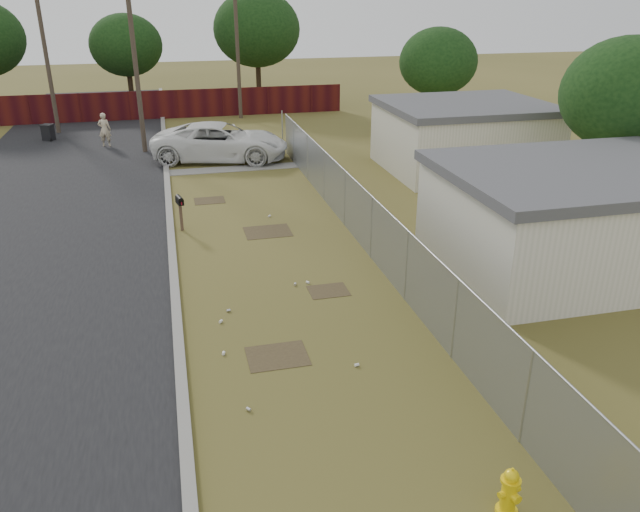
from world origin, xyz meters
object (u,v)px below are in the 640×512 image
object	(u,v)px
fire_hydrant	(509,492)
pedestrian	(105,130)
trash_bin	(48,132)
mailbox	(180,203)
pickup_truck	(221,142)

from	to	relation	value
fire_hydrant	pedestrian	xyz separation A→B (m)	(-8.02, 28.23, 0.48)
fire_hydrant	trash_bin	distance (m)	32.49
pedestrian	trash_bin	xyz separation A→B (m)	(-3.21, 2.25, -0.44)
mailbox	pedestrian	size ratio (longest dim) A/B	0.70
pickup_truck	trash_bin	distance (m)	11.15
fire_hydrant	mailbox	distance (m)	15.09
fire_hydrant	pickup_truck	size ratio (longest dim) A/B	0.14
pedestrian	mailbox	bearing A→B (deg)	114.59
trash_bin	mailbox	bearing A→B (deg)	-67.59
mailbox	pickup_truck	bearing A→B (deg)	76.32
fire_hydrant	pedestrian	size ratio (longest dim) A/B	0.50
pickup_truck	pedestrian	distance (m)	7.22
mailbox	pedestrian	world-z (taller)	pedestrian
pedestrian	fire_hydrant	bearing A→B (deg)	116.56
trash_bin	pedestrian	bearing A→B (deg)	-34.97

